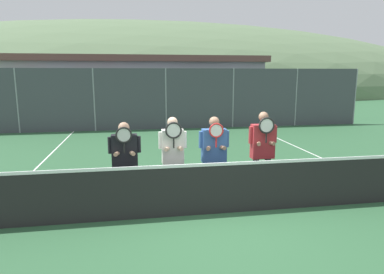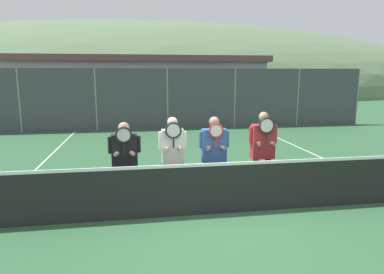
{
  "view_description": "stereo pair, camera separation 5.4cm",
  "coord_description": "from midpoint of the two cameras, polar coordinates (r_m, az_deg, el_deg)",
  "views": [
    {
      "loc": [
        -1.5,
        -5.92,
        2.61
      ],
      "look_at": [
        -0.36,
        0.78,
        1.34
      ],
      "focal_mm": 32.0,
      "sensor_mm": 36.0,
      "label": 1
    },
    {
      "loc": [
        -1.45,
        -5.92,
        2.61
      ],
      "look_at": [
        -0.36,
        0.78,
        1.34
      ],
      "focal_mm": 32.0,
      "sensor_mm": 36.0,
      "label": 2
    }
  ],
  "objects": [
    {
      "name": "tennis_net",
      "position": [
        6.45,
        4.11,
        -8.42
      ],
      "size": [
        11.39,
        0.09,
        1.09
      ],
      "color": "gray",
      "rests_on": "ground_plane"
    },
    {
      "name": "car_far_left",
      "position": [
        18.63,
        -22.09,
        4.5
      ],
      "size": [
        4.11,
        2.04,
        1.73
      ],
      "color": "maroon",
      "rests_on": "ground_plane"
    },
    {
      "name": "clubhouse_building",
      "position": [
        22.12,
        -10.23,
        8.4
      ],
      "size": [
        16.26,
        5.5,
        3.63
      ],
      "color": "#9EA3A8",
      "rests_on": "ground_plane"
    },
    {
      "name": "court_line_left_sideline",
      "position": [
        9.69,
        -26.0,
        -6.1
      ],
      "size": [
        0.05,
        16.0,
        0.01
      ],
      "primitive_type": "cube",
      "color": "white",
      "rests_on": "ground_plane"
    },
    {
      "name": "player_rightmost",
      "position": [
        7.17,
        11.46,
        -1.83
      ],
      "size": [
        0.6,
        0.34,
        1.84
      ],
      "color": "#56565B",
      "rests_on": "ground_plane"
    },
    {
      "name": "player_center_right",
      "position": [
        6.86,
        3.46,
        -2.57
      ],
      "size": [
        0.62,
        0.34,
        1.77
      ],
      "color": "#232838",
      "rests_on": "ground_plane"
    },
    {
      "name": "ground_plane",
      "position": [
        6.63,
        4.05,
        -12.59
      ],
      "size": [
        120.0,
        120.0,
        0.0
      ],
      "primitive_type": "plane",
      "color": "#2D5B38"
    },
    {
      "name": "car_left_of_center",
      "position": [
        18.32,
        -7.12,
        5.31
      ],
      "size": [
        4.38,
        2.06,
        1.89
      ],
      "color": "slate",
      "rests_on": "ground_plane"
    },
    {
      "name": "court_line_right_sideline",
      "position": [
        10.91,
        22.31,
        -4.04
      ],
      "size": [
        0.05,
        16.0,
        0.01
      ],
      "primitive_type": "cube",
      "color": "white",
      "rests_on": "ground_plane"
    },
    {
      "name": "car_center",
      "position": [
        18.9,
        8.63,
        5.17
      ],
      "size": [
        4.68,
        1.92,
        1.69
      ],
      "color": "black",
      "rests_on": "ground_plane"
    },
    {
      "name": "hill_distant",
      "position": [
        56.49,
        -8.26,
        7.81
      ],
      "size": [
        103.39,
        57.44,
        20.1
      ],
      "color": "#5B7551",
      "rests_on": "ground_plane"
    },
    {
      "name": "player_leftmost",
      "position": [
        6.69,
        -11.35,
        -3.37
      ],
      "size": [
        0.62,
        0.34,
        1.7
      ],
      "color": "#232838",
      "rests_on": "ground_plane"
    },
    {
      "name": "fence_back",
      "position": [
        16.17,
        -4.46,
        6.32
      ],
      "size": [
        19.65,
        0.06,
        2.84
      ],
      "color": "gray",
      "rests_on": "ground_plane"
    },
    {
      "name": "player_center_left",
      "position": [
        6.77,
        -3.44,
        -2.78
      ],
      "size": [
        0.56,
        0.34,
        1.77
      ],
      "color": "white",
      "rests_on": "ground_plane"
    }
  ]
}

